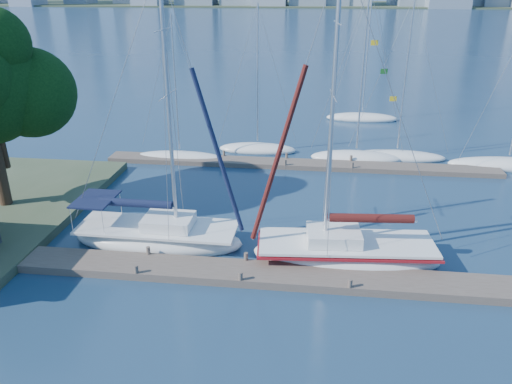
# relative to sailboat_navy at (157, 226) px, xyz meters

# --- Properties ---
(ground) EXTENTS (700.00, 700.00, 0.00)m
(ground) POSITION_rel_sailboat_navy_xyz_m (5.04, -2.68, -1.09)
(ground) COLOR navy
(ground) RESTS_ON ground
(near_dock) EXTENTS (26.00, 2.00, 0.40)m
(near_dock) POSITION_rel_sailboat_navy_xyz_m (5.04, -2.68, -0.89)
(near_dock) COLOR brown
(near_dock) RESTS_ON ground
(far_dock) EXTENTS (30.00, 1.80, 0.36)m
(far_dock) POSITION_rel_sailboat_navy_xyz_m (7.04, 13.32, -0.91)
(far_dock) COLOR brown
(far_dock) RESTS_ON ground
(far_shore) EXTENTS (800.00, 100.00, 1.50)m
(far_shore) POSITION_rel_sailboat_navy_xyz_m (5.04, 317.32, -1.09)
(far_shore) COLOR #38472D
(far_shore) RESTS_ON ground
(sailboat_navy) EXTENTS (9.24, 3.13, 14.62)m
(sailboat_navy) POSITION_rel_sailboat_navy_xyz_m (0.00, 0.00, 0.00)
(sailboat_navy) COLOR white
(sailboat_navy) RESTS_ON ground
(sailboat_maroon) EXTENTS (9.66, 3.84, 15.14)m
(sailboat_maroon) POSITION_rel_sailboat_navy_xyz_m (9.96, -0.56, 0.03)
(sailboat_maroon) COLOR white
(sailboat_maroon) RESTS_ON ground
(bg_boat_0) EXTENTS (7.47, 4.05, 11.36)m
(bg_boat_0) POSITION_rel_sailboat_navy_xyz_m (-2.50, 13.85, -0.87)
(bg_boat_0) COLOR white
(bg_boat_0) RESTS_ON ground
(bg_boat_1) EXTENTS (6.52, 2.30, 12.02)m
(bg_boat_1) POSITION_rel_sailboat_navy_xyz_m (3.44, 16.62, -0.84)
(bg_boat_1) COLOR white
(bg_boat_1) RESTS_ON ground
(bg_boat_3) EXTENTS (7.18, 2.38, 13.39)m
(bg_boat_3) POSITION_rel_sailboat_navy_xyz_m (11.50, 15.27, -0.81)
(bg_boat_3) COLOR white
(bg_boat_3) RESTS_ON ground
(bg_boat_4) EXTENTS (7.83, 2.57, 12.60)m
(bg_boat_4) POSITION_rel_sailboat_navy_xyz_m (14.77, 16.05, -0.85)
(bg_boat_4) COLOR white
(bg_boat_4) RESTS_ON ground
(bg_boat_5) EXTENTS (9.13, 5.31, 12.74)m
(bg_boat_5) POSITION_rel_sailboat_navy_xyz_m (22.92, 14.93, -0.83)
(bg_boat_5) COLOR white
(bg_boat_5) RESTS_ON ground
(bg_boat_7) EXTENTS (7.54, 4.81, 13.89)m
(bg_boat_7) POSITION_rel_sailboat_navy_xyz_m (12.92, 28.21, -0.82)
(bg_boat_7) COLOR white
(bg_boat_7) RESTS_ON ground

